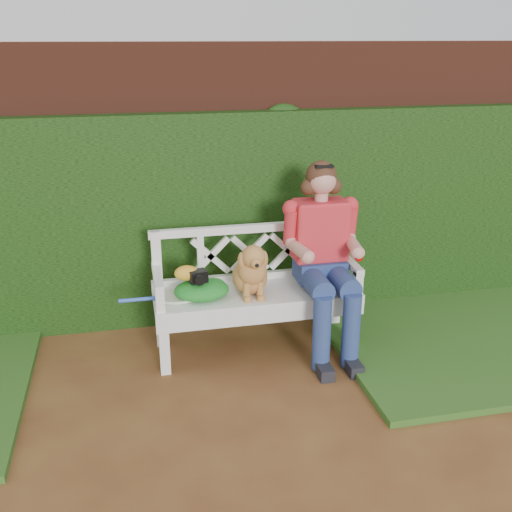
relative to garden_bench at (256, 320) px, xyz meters
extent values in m
plane|color=brown|center=(-0.52, -1.05, -0.24)|extent=(60.00, 60.00, 0.00)
cube|color=#59281B|center=(-0.52, 0.85, 0.86)|extent=(10.00, 0.30, 2.20)
cube|color=#2B5E19|center=(-0.52, 0.63, 0.61)|extent=(10.00, 0.18, 1.70)
cube|color=#2D5A1C|center=(1.88, -0.15, -0.21)|extent=(2.60, 2.00, 0.05)
cube|color=black|center=(-0.43, -0.06, 0.41)|extent=(0.14, 0.12, 0.08)
ellipsoid|color=gold|center=(-0.51, -0.02, 0.43)|extent=(0.19, 0.15, 0.11)
camera|label=1|loc=(-0.86, -3.95, 2.01)|focal=42.00mm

